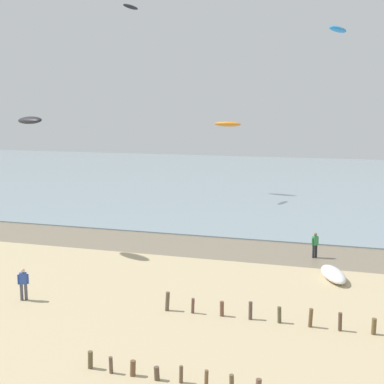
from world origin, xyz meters
TOP-DOWN VIEW (x-y plane):
  - wet_sand_strip at (0.00, 26.79)m, footprint 120.00×5.90m
  - sea at (0.00, 64.74)m, footprint 160.00×70.00m
  - groyne_mid at (2.11, 8.08)m, footprint 9.47×0.33m
  - groyne_far at (6.44, 14.58)m, footprint 16.76×0.35m
  - person_left_flank at (-9.45, 13.71)m, footprint 0.51×0.37m
  - person_right_flank at (4.49, 26.26)m, footprint 0.44×0.42m
  - grounded_kite at (5.85, 21.92)m, footprint 2.12×3.37m
  - kite_aloft_3 at (4.78, 43.94)m, footprint 2.20×3.42m
  - kite_aloft_4 at (-14.52, 22.49)m, footprint 3.01×2.25m
  - kite_aloft_6 at (-16.69, 45.06)m, footprint 1.43×2.61m
  - kite_aloft_7 at (-7.38, 51.04)m, footprint 3.57×1.91m

SIDE VIEW (x-z plane):
  - wet_sand_strip at x=0.00m, z-range 0.00..0.01m
  - sea at x=0.00m, z-range 0.00..0.10m
  - groyne_mid at x=2.11m, z-range -0.05..0.66m
  - grounded_kite at x=5.85m, z-range 0.00..0.63m
  - groyne_far at x=6.44m, z-range -0.06..0.90m
  - person_left_flank at x=-9.45m, z-range 0.06..1.77m
  - person_right_flank at x=4.49m, z-range 0.06..1.77m
  - kite_aloft_7 at x=-7.38m, z-range 7.76..8.53m
  - kite_aloft_4 at x=-14.52m, z-range 8.76..9.45m
  - kite_aloft_3 at x=4.78m, z-range 16.89..17.59m
  - kite_aloft_6 at x=-16.69m, z-range 20.26..20.99m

